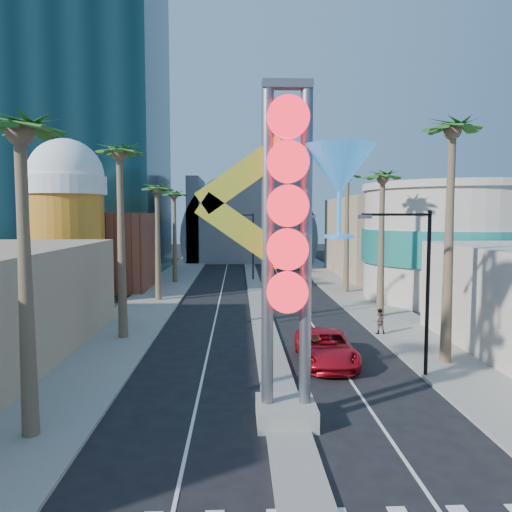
# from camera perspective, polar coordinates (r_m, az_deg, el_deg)

# --- Properties ---
(ground) EXTENTS (240.00, 240.00, 0.00)m
(ground) POSITION_cam_1_polar(r_m,az_deg,el_deg) (17.04, 4.47, -22.46)
(ground) COLOR black
(ground) RESTS_ON ground
(sidewalk_west) EXTENTS (5.00, 100.00, 0.15)m
(sidewalk_west) POSITION_cam_1_polar(r_m,az_deg,el_deg) (51.24, -10.74, -4.04)
(sidewalk_west) COLOR gray
(sidewalk_west) RESTS_ON ground
(sidewalk_east) EXTENTS (5.00, 100.00, 0.15)m
(sidewalk_east) POSITION_cam_1_polar(r_m,az_deg,el_deg) (51.89, 10.54, -3.93)
(sidewalk_east) COLOR gray
(sidewalk_east) RESTS_ON ground
(median) EXTENTS (1.60, 84.00, 0.15)m
(median) POSITION_cam_1_polar(r_m,az_deg,el_deg) (53.65, -0.15, -3.57)
(median) COLOR gray
(median) RESTS_ON ground
(hotel_tower) EXTENTS (20.00, 20.00, 50.00)m
(hotel_tower) POSITION_cam_1_polar(r_m,az_deg,el_deg) (72.14, -19.28, 18.24)
(hotel_tower) COLOR black
(hotel_tower) RESTS_ON ground
(brick_filler_west) EXTENTS (10.00, 10.00, 8.00)m
(brick_filler_west) POSITION_cam_1_polar(r_m,az_deg,el_deg) (55.07, -17.03, 0.55)
(brick_filler_west) COLOR brown
(brick_filler_west) RESTS_ON ground
(filler_east) EXTENTS (10.00, 20.00, 10.00)m
(filler_east) POSITION_cam_1_polar(r_m,az_deg,el_deg) (65.58, 13.68, 2.12)
(filler_east) COLOR tan
(filler_east) RESTS_ON ground
(beer_mug) EXTENTS (7.00, 7.00, 14.50)m
(beer_mug) POSITION_cam_1_polar(r_m,az_deg,el_deg) (47.57, -20.80, 4.46)
(beer_mug) COLOR #AD5817
(beer_mug) RESTS_ON ground
(turquoise_building) EXTENTS (16.60, 16.60, 10.60)m
(turquoise_building) POSITION_cam_1_polar(r_m,az_deg,el_deg) (49.27, 21.61, 1.41)
(turquoise_building) COLOR beige
(turquoise_building) RESTS_ON ground
(canopy) EXTENTS (22.00, 16.00, 22.00)m
(canopy) POSITION_cam_1_polar(r_m,az_deg,el_deg) (87.15, -0.89, 2.40)
(canopy) COLOR slate
(canopy) RESTS_ON ground
(neon_sign) EXTENTS (6.53, 2.60, 12.55)m
(neon_sign) POSITION_cam_1_polar(r_m,az_deg,el_deg) (18.21, 6.12, 3.20)
(neon_sign) COLOR gray
(neon_sign) RESTS_ON ground
(streetlight_0) EXTENTS (3.79, 0.25, 8.00)m
(streetlight_0) POSITION_cam_1_polar(r_m,az_deg,el_deg) (35.26, 1.72, -0.03)
(streetlight_0) COLOR black
(streetlight_0) RESTS_ON ground
(streetlight_1) EXTENTS (3.79, 0.25, 8.00)m
(streetlight_1) POSITION_cam_1_polar(r_m,az_deg,el_deg) (59.14, -0.87, 1.87)
(streetlight_1) COLOR black
(streetlight_1) RESTS_ON ground
(streetlight_2) EXTENTS (3.45, 0.25, 8.00)m
(streetlight_2) POSITION_cam_1_polar(r_m,az_deg,el_deg) (24.75, 18.05, -2.36)
(streetlight_2) COLOR black
(streetlight_2) RESTS_ON ground
(palm_0) EXTENTS (2.40, 2.40, 11.70)m
(palm_0) POSITION_cam_1_polar(r_m,az_deg,el_deg) (18.66, -25.33, 10.90)
(palm_0) COLOR brown
(palm_0) RESTS_ON ground
(palm_1) EXTENTS (2.40, 2.40, 12.70)m
(palm_1) POSITION_cam_1_polar(r_m,az_deg,el_deg) (32.04, -15.33, 9.99)
(palm_1) COLOR brown
(palm_1) RESTS_ON ground
(palm_2) EXTENTS (2.40, 2.40, 11.20)m
(palm_2) POSITION_cam_1_polar(r_m,az_deg,el_deg) (45.67, -11.24, 6.74)
(palm_2) COLOR brown
(palm_2) RESTS_ON ground
(palm_3) EXTENTS (2.40, 2.40, 11.20)m
(palm_3) POSITION_cam_1_polar(r_m,az_deg,el_deg) (57.54, -9.33, 6.32)
(palm_3) COLOR brown
(palm_3) RESTS_ON ground
(palm_5) EXTENTS (2.40, 2.40, 13.20)m
(palm_5) POSITION_cam_1_polar(r_m,az_deg,el_deg) (27.50, 21.48, 11.67)
(palm_5) COLOR brown
(palm_5) RESTS_ON ground
(palm_6) EXTENTS (2.40, 2.40, 11.70)m
(palm_6) POSITION_cam_1_polar(r_m,az_deg,el_deg) (38.66, 14.26, 7.74)
(palm_6) COLOR brown
(palm_6) RESTS_ON ground
(palm_7) EXTENTS (2.40, 2.40, 12.70)m
(palm_7) POSITION_cam_1_polar(r_m,az_deg,el_deg) (50.32, 10.41, 8.08)
(palm_7) COLOR brown
(palm_7) RESTS_ON ground
(red_pickup) EXTENTS (2.98, 6.21, 1.71)m
(red_pickup) POSITION_cam_1_polar(r_m,az_deg,el_deg) (26.81, 7.97, -10.32)
(red_pickup) COLOR #B70E1D
(red_pickup) RESTS_ON ground
(pedestrian_b) EXTENTS (0.81, 0.64, 1.63)m
(pedestrian_b) POSITION_cam_1_polar(r_m,az_deg,el_deg) (33.33, 13.89, -7.24)
(pedestrian_b) COLOR gray
(pedestrian_b) RESTS_ON sidewalk_east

